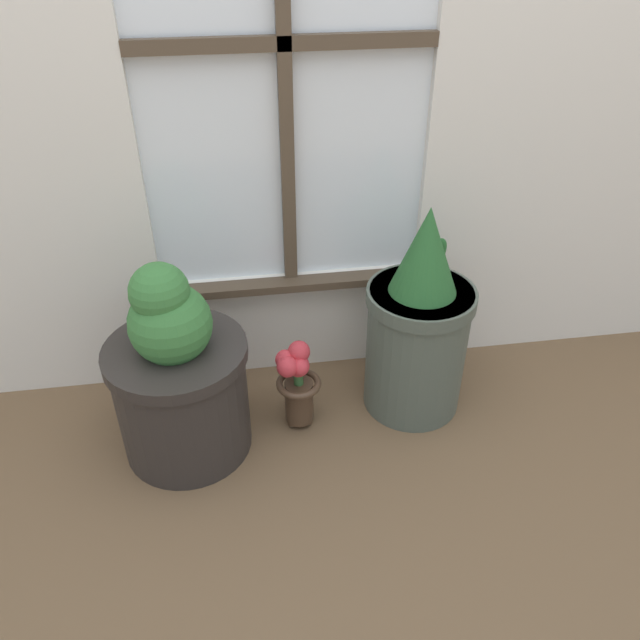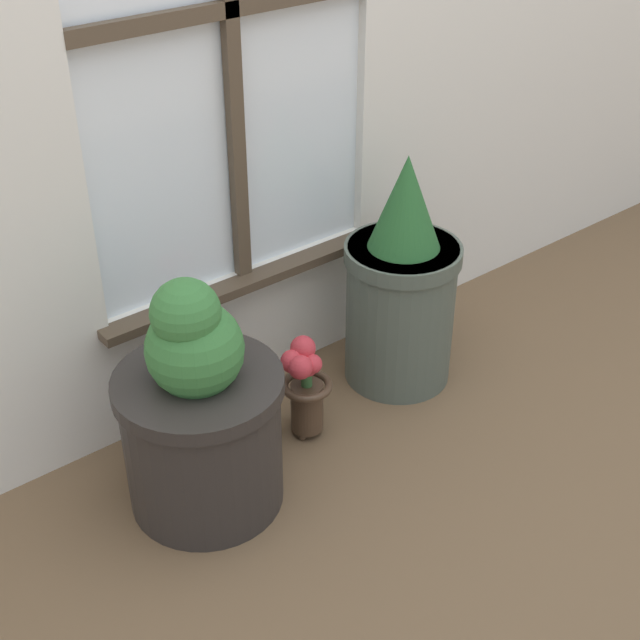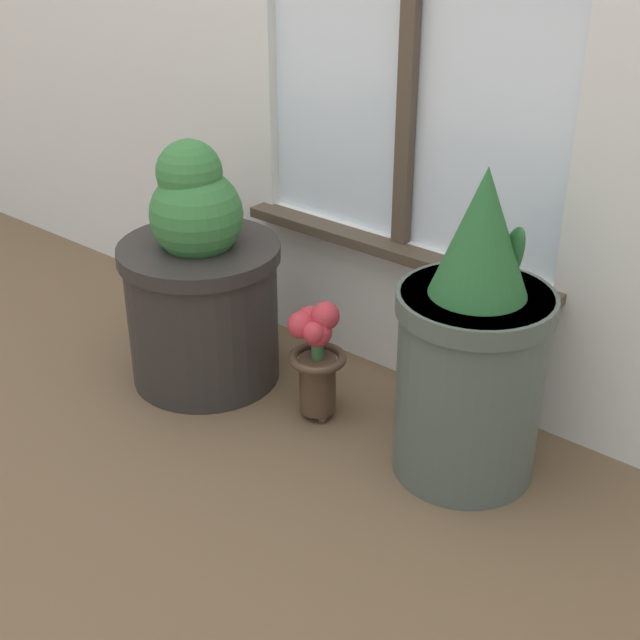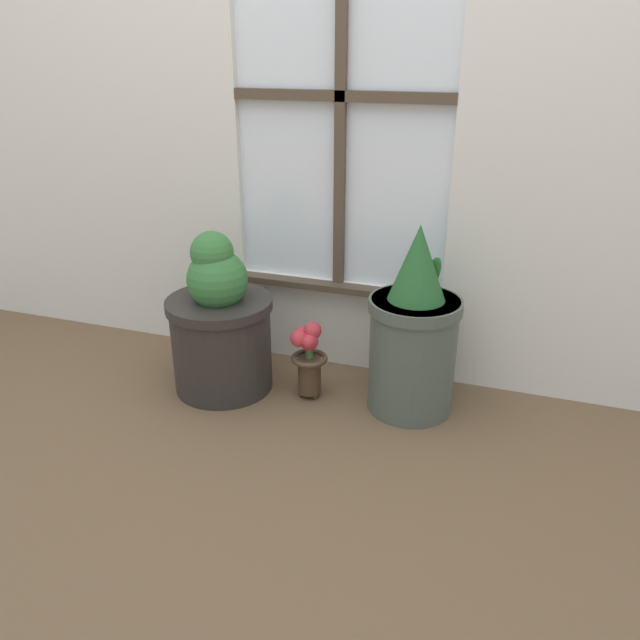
{
  "view_description": "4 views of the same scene",
  "coord_description": "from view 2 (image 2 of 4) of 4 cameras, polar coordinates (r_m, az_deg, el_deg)",
  "views": [
    {
      "loc": [
        -0.16,
        -1.01,
        1.3
      ],
      "look_at": [
        0.05,
        0.34,
        0.34
      ],
      "focal_mm": 35.0,
      "sensor_mm": 36.0,
      "label": 1
    },
    {
      "loc": [
        -1.07,
        -1.06,
        1.46
      ],
      "look_at": [
        0.01,
        0.29,
        0.34
      ],
      "focal_mm": 50.0,
      "sensor_mm": 36.0,
      "label": 2
    },
    {
      "loc": [
        1.04,
        -0.97,
        1.12
      ],
      "look_at": [
        0.02,
        0.28,
        0.27
      ],
      "focal_mm": 50.0,
      "sensor_mm": 36.0,
      "label": 3
    },
    {
      "loc": [
        0.64,
        -1.48,
        1.13
      ],
      "look_at": [
        0.02,
        0.32,
        0.29
      ],
      "focal_mm": 35.0,
      "sensor_mm": 36.0,
      "label": 4
    }
  ],
  "objects": [
    {
      "name": "flower_vase",
      "position": [
        2.16,
        -0.97,
        -4.05
      ],
      "size": [
        0.13,
        0.13,
        0.28
      ],
      "color": "#473323",
      "rests_on": "ground_plane"
    },
    {
      "name": "potted_plant_right",
      "position": [
        2.32,
        5.22,
        2.09
      ],
      "size": [
        0.3,
        0.3,
        0.64
      ],
      "color": "#4C564C",
      "rests_on": "ground_plane"
    },
    {
      "name": "ground_plane",
      "position": [
        2.09,
        4.89,
        -11.34
      ],
      "size": [
        10.0,
        10.0,
        0.0
      ],
      "primitive_type": "plane",
      "color": "brown"
    },
    {
      "name": "potted_plant_left",
      "position": [
        1.95,
        -7.66,
        -6.03
      ],
      "size": [
        0.37,
        0.37,
        0.58
      ],
      "color": "#2D2826",
      "rests_on": "ground_plane"
    }
  ]
}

